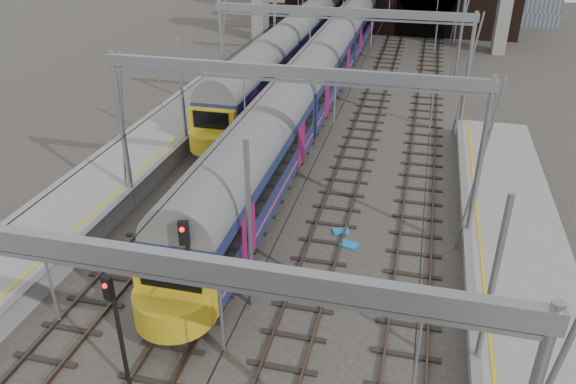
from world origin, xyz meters
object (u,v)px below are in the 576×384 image
(train_main, at_px, (338,45))
(train_second, at_px, (305,32))
(signal_near_centre, at_px, (189,265))
(signal_near_left, at_px, (116,318))

(train_main, distance_m, train_second, 6.22)
(train_main, relative_size, signal_near_centre, 14.26)
(train_second, relative_size, signal_near_left, 11.29)
(signal_near_left, bearing_deg, signal_near_centre, 82.41)
(train_main, xyz_separation_m, train_second, (-4.00, 4.76, -0.07))
(signal_near_left, distance_m, signal_near_centre, 3.05)
(train_main, height_order, train_second, train_main)
(train_second, height_order, signal_near_centre, train_second)
(train_second, distance_m, signal_near_left, 41.84)
(signal_near_left, relative_size, signal_near_centre, 0.91)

